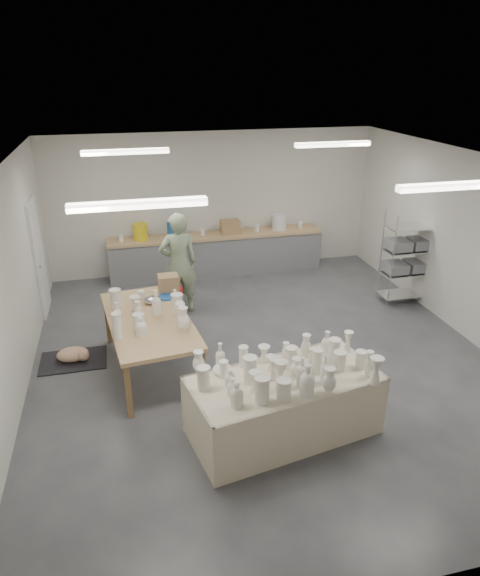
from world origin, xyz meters
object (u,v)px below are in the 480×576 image
object	(u,v)px
drying_table	(284,402)
potter	(179,264)
work_table	(151,315)
red_stool	(178,291)

from	to	relation	value
drying_table	potter	size ratio (longest dim) A/B	1.29
work_table	potter	distance (m)	1.92
drying_table	red_stool	world-z (taller)	drying_table
drying_table	red_stool	xyz separation A→B (m)	(-0.79, 4.00, -0.16)
drying_table	red_stool	size ratio (longest dim) A/B	5.39
drying_table	red_stool	bearing A→B (deg)	90.62
potter	red_stool	bearing A→B (deg)	-95.78
drying_table	work_table	distance (m)	2.44
drying_table	potter	world-z (taller)	potter
drying_table	work_table	size ratio (longest dim) A/B	1.03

